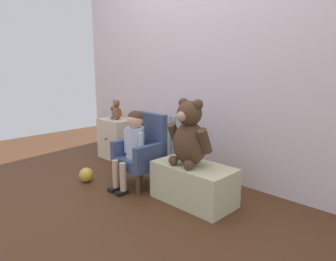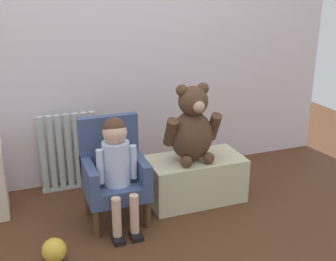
{
  "view_description": "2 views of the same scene",
  "coord_description": "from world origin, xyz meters",
  "px_view_note": "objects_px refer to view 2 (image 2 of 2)",
  "views": [
    {
      "loc": [
        1.95,
        -1.26,
        1.09
      ],
      "look_at": [
        0.2,
        0.5,
        0.57
      ],
      "focal_mm": 32.0,
      "sensor_mm": 36.0,
      "label": 1
    },
    {
      "loc": [
        -0.67,
        -1.95,
        1.48
      ],
      "look_at": [
        0.25,
        0.5,
        0.56
      ],
      "focal_mm": 45.0,
      "sensor_mm": 36.0,
      "label": 2
    }
  ],
  "objects_px": {
    "child_figure": "(117,158)",
    "toy_ball": "(54,250)",
    "radiator": "(69,152)",
    "large_teddy_bear": "(192,127)",
    "low_bench": "(195,179)",
    "child_armchair": "(114,172)"
  },
  "relations": [
    {
      "from": "toy_ball",
      "to": "radiator",
      "type": "bearing_deg",
      "value": 75.8
    },
    {
      "from": "large_teddy_bear",
      "to": "toy_ball",
      "type": "height_order",
      "value": "large_teddy_bear"
    },
    {
      "from": "child_figure",
      "to": "radiator",
      "type": "bearing_deg",
      "value": 108.64
    },
    {
      "from": "low_bench",
      "to": "toy_ball",
      "type": "relative_size",
      "value": 4.86
    },
    {
      "from": "child_armchair",
      "to": "toy_ball",
      "type": "height_order",
      "value": "child_armchair"
    },
    {
      "from": "child_armchair",
      "to": "low_bench",
      "type": "xyz_separation_m",
      "value": [
        0.6,
        0.04,
        -0.16
      ]
    },
    {
      "from": "low_bench",
      "to": "toy_ball",
      "type": "height_order",
      "value": "low_bench"
    },
    {
      "from": "large_teddy_bear",
      "to": "child_armchair",
      "type": "bearing_deg",
      "value": -177.81
    },
    {
      "from": "radiator",
      "to": "low_bench",
      "type": "height_order",
      "value": "radiator"
    },
    {
      "from": "child_armchair",
      "to": "large_teddy_bear",
      "type": "height_order",
      "value": "large_teddy_bear"
    },
    {
      "from": "radiator",
      "to": "large_teddy_bear",
      "type": "xyz_separation_m",
      "value": [
        0.77,
        -0.5,
        0.26
      ]
    },
    {
      "from": "toy_ball",
      "to": "child_figure",
      "type": "bearing_deg",
      "value": 29.36
    },
    {
      "from": "radiator",
      "to": "large_teddy_bear",
      "type": "distance_m",
      "value": 0.96
    },
    {
      "from": "child_figure",
      "to": "toy_ball",
      "type": "xyz_separation_m",
      "value": [
        -0.44,
        -0.25,
        -0.4
      ]
    },
    {
      "from": "child_figure",
      "to": "large_teddy_bear",
      "type": "bearing_deg",
      "value": 13.06
    },
    {
      "from": "large_teddy_bear",
      "to": "toy_ball",
      "type": "relative_size",
      "value": 3.9
    },
    {
      "from": "low_bench",
      "to": "toy_ball",
      "type": "distance_m",
      "value": 1.11
    },
    {
      "from": "child_armchair",
      "to": "radiator",
      "type": "bearing_deg",
      "value": 112.15
    },
    {
      "from": "low_bench",
      "to": "large_teddy_bear",
      "type": "distance_m",
      "value": 0.4
    },
    {
      "from": "toy_ball",
      "to": "low_bench",
      "type": "bearing_deg",
      "value": 20.75
    },
    {
      "from": "child_figure",
      "to": "low_bench",
      "type": "height_order",
      "value": "child_figure"
    },
    {
      "from": "child_figure",
      "to": "large_teddy_bear",
      "type": "relative_size",
      "value": 1.33
    }
  ]
}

